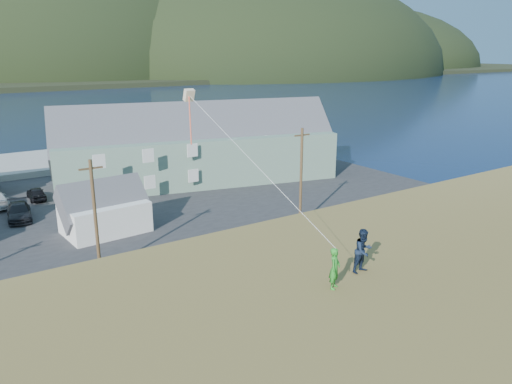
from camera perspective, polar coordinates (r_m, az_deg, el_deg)
ground at (r=37.21m, az=-11.18°, el=-8.65°), size 900.00×900.00×0.00m
grass_strip at (r=35.51m, az=-9.91°, el=-9.74°), size 110.00×8.00×0.10m
waterfront_lot at (r=52.38m, az=-18.46°, el=-1.80°), size 72.00×36.00×0.12m
far_hills at (r=314.88m, az=-25.54°, el=12.07°), size 760.00×265.00×143.00m
lodge at (r=59.45m, az=-6.69°, el=5.31°), size 33.76×16.39×11.45m
shed_white at (r=44.55m, az=-16.95°, el=-1.86°), size 7.46×5.24×5.66m
utility_poles at (r=36.20m, az=-16.23°, el=-2.38°), size 33.97×0.24×8.73m
kite_flyer_green at (r=17.86m, az=8.99°, el=-8.62°), size 0.66×0.60×1.51m
kite_flyer_navy at (r=19.25m, az=12.18°, el=-6.59°), size 0.87×0.70×1.71m
kite_rig at (r=23.41m, az=-7.43°, el=10.31°), size 1.02×4.95×10.52m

